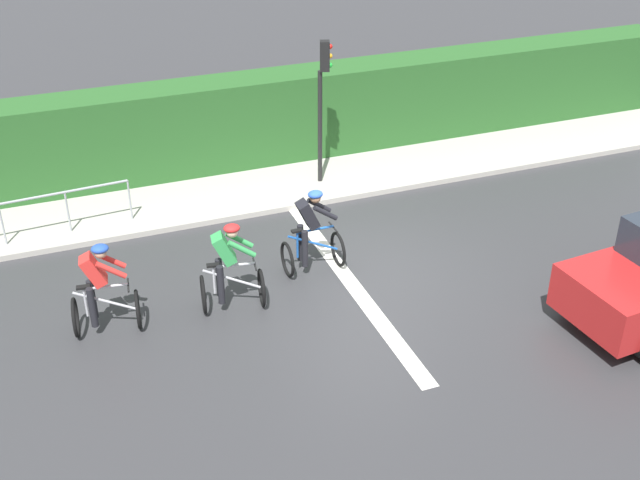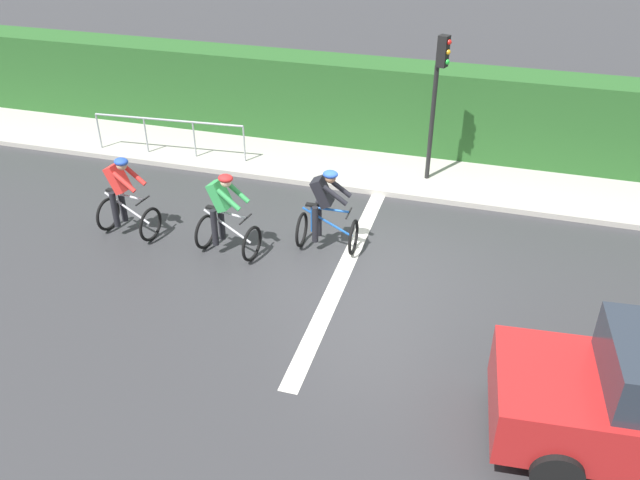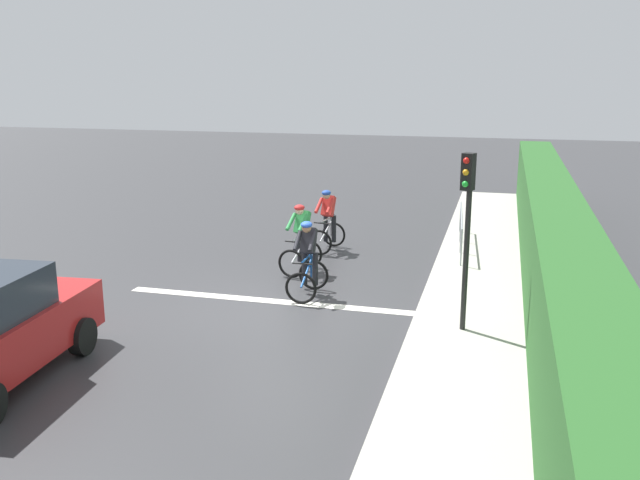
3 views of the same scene
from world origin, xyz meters
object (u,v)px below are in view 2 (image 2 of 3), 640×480
object	(u,v)px
cyclist_second	(225,216)
traffic_light_near_crossing	(438,89)
cyclist_mid	(325,212)
pedestrian_railing_kerbside	(169,128)
cyclist_lead	(124,198)

from	to	relation	value
cyclist_second	traffic_light_near_crossing	size ratio (longest dim) A/B	0.50
cyclist_mid	pedestrian_railing_kerbside	world-z (taller)	cyclist_mid
cyclist_lead	traffic_light_near_crossing	bearing A→B (deg)	-54.21
cyclist_lead	pedestrian_railing_kerbside	xyz separation A→B (m)	(3.47, 0.83, -0.00)
cyclist_second	pedestrian_railing_kerbside	size ratio (longest dim) A/B	0.44
cyclist_mid	traffic_light_near_crossing	world-z (taller)	traffic_light_near_crossing
traffic_light_near_crossing	pedestrian_railing_kerbside	distance (m)	6.41
cyclist_mid	pedestrian_railing_kerbside	distance (m)	5.55
cyclist_mid	cyclist_lead	bearing A→B (deg)	98.28
cyclist_lead	cyclist_mid	xyz separation A→B (m)	(0.57, -3.90, 0.00)
pedestrian_railing_kerbside	cyclist_mid	bearing A→B (deg)	-121.57
traffic_light_near_crossing	cyclist_lead	bearing A→B (deg)	125.79
cyclist_lead	cyclist_mid	world-z (taller)	same
cyclist_lead	cyclist_second	world-z (taller)	same
cyclist_second	pedestrian_railing_kerbside	world-z (taller)	cyclist_second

